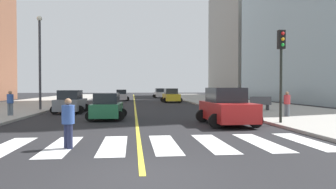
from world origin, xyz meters
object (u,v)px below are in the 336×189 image
(car_yellow_second, at_px, (171,96))
(car_white_sixth, at_px, (160,93))
(car_silver_nearest, at_px, (122,96))
(street_lamp, at_px, (40,55))
(traffic_light_near_corner, at_px, (281,58))
(fire_hydrant, at_px, (216,102))
(pedestrian_walking_west, at_px, (10,102))
(car_gray_third, at_px, (71,102))
(pedestrian_waiting_east, at_px, (287,103))
(park_bench, at_px, (260,104))
(car_red_fifth, at_px, (227,107))
(car_green_fourth, at_px, (107,107))
(pedestrian_crossing, at_px, (68,121))

(car_yellow_second, xyz_separation_m, car_white_sixth, (-0.04, 17.89, -0.03))
(car_silver_nearest, bearing_deg, street_lamp, -108.11)
(traffic_light_near_corner, bearing_deg, fire_hydrant, -92.07)
(pedestrian_walking_west, bearing_deg, fire_hydrant, 18.59)
(car_gray_third, xyz_separation_m, pedestrian_waiting_east, (14.92, -6.35, 0.19))
(car_gray_third, relative_size, park_bench, 2.27)
(car_gray_third, distance_m, car_red_fifth, 13.51)
(park_bench, bearing_deg, car_gray_third, 88.99)
(pedestrian_walking_west, bearing_deg, car_silver_nearest, 66.08)
(car_white_sixth, bearing_deg, street_lamp, 66.12)
(car_gray_third, bearing_deg, car_red_fifth, -39.53)
(traffic_light_near_corner, bearing_deg, pedestrian_waiting_east, -121.58)
(car_red_fifth, distance_m, fire_hydrant, 14.80)
(car_gray_third, relative_size, traffic_light_near_corner, 0.83)
(traffic_light_near_corner, bearing_deg, car_green_fourth, -23.85)
(traffic_light_near_corner, bearing_deg, pedestrian_walking_west, -20.87)
(car_gray_third, xyz_separation_m, car_green_fourth, (3.31, -5.51, -0.06))
(fire_hydrant, bearing_deg, car_white_sixth, 96.56)
(car_green_fourth, height_order, car_red_fifth, car_red_fifth)
(car_gray_third, distance_m, car_white_sixth, 35.85)
(park_bench, relative_size, pedestrian_walking_west, 1.09)
(pedestrian_walking_west, height_order, fire_hydrant, pedestrian_walking_west)
(car_yellow_second, height_order, park_bench, car_yellow_second)
(car_white_sixth, bearing_deg, park_bench, 96.74)
(car_silver_nearest, xyz_separation_m, street_lamp, (-6.18, -20.00, 4.03))
(car_silver_nearest, height_order, fire_hydrant, car_silver_nearest)
(car_gray_third, height_order, park_bench, car_gray_third)
(pedestrian_waiting_east, relative_size, street_lamp, 0.20)
(car_silver_nearest, bearing_deg, car_gray_third, -99.26)
(fire_hydrant, bearing_deg, pedestrian_waiting_east, -82.60)
(car_gray_third, xyz_separation_m, car_white_sixth, (10.06, 34.42, -0.00))
(park_bench, relative_size, pedestrian_crossing, 1.08)
(pedestrian_crossing, bearing_deg, park_bench, -86.11)
(car_green_fourth, bearing_deg, traffic_light_near_corner, -21.18)
(car_red_fifth, xyz_separation_m, street_lamp, (-13.01, 11.14, 3.87))
(park_bench, distance_m, pedestrian_crossing, 19.09)
(traffic_light_near_corner, distance_m, street_lamp, 19.77)
(pedestrian_waiting_east, bearing_deg, traffic_light_near_corner, 123.98)
(pedestrian_crossing, xyz_separation_m, pedestrian_walking_west, (-6.08, 11.48, 0.13))
(pedestrian_waiting_east, relative_size, fire_hydrant, 1.82)
(car_silver_nearest, height_order, traffic_light_near_corner, traffic_light_near_corner)
(car_silver_nearest, xyz_separation_m, car_yellow_second, (6.86, -5.60, 0.09))
(car_red_fifth, relative_size, pedestrian_crossing, 2.72)
(car_green_fourth, xyz_separation_m, traffic_light_near_corner, (9.54, -4.22, 2.84))
(car_red_fifth, xyz_separation_m, car_white_sixth, (-0.00, 43.44, -0.10))
(car_green_fourth, distance_m, street_lamp, 10.65)
(car_green_fourth, xyz_separation_m, car_red_fifth, (6.75, -3.52, 0.16))
(car_red_fifth, xyz_separation_m, traffic_light_near_corner, (2.79, -0.70, 2.68))
(car_silver_nearest, height_order, pedestrian_crossing, pedestrian_crossing)
(car_silver_nearest, relative_size, pedestrian_waiting_east, 2.34)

